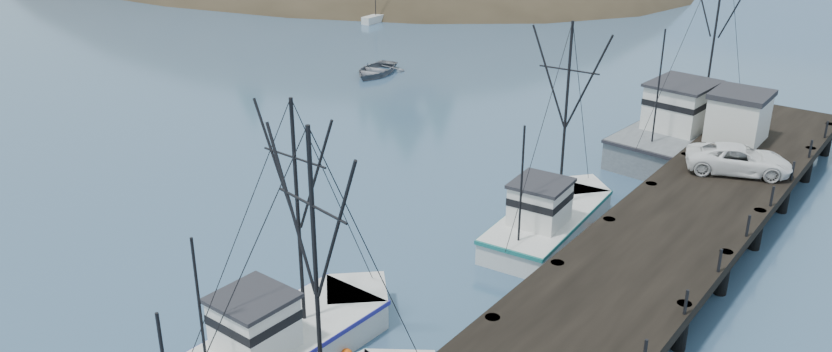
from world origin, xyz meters
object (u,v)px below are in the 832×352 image
(pier, at_px, (665,241))
(motorboat, at_px, (375,74))
(work_vessel, at_px, (692,128))
(pickup_truck, at_px, (739,159))
(trawler_mid, at_px, (287,339))
(pier_shed, at_px, (739,116))
(trawler_far, at_px, (550,219))

(pier, relative_size, motorboat, 8.45)
(work_vessel, relative_size, pickup_truck, 3.02)
(trawler_mid, distance_m, pier_shed, 29.17)
(trawler_far, bearing_deg, trawler_mid, -101.71)
(trawler_mid, xyz_separation_m, trawler_far, (3.06, 14.76, 0.00))
(trawler_mid, distance_m, pickup_truck, 24.97)
(motorboat, bearing_deg, pickup_truck, -27.57)
(trawler_far, relative_size, pier_shed, 3.32)
(pier, xyz_separation_m, motorboat, (-30.67, 17.78, -1.69))
(trawler_mid, xyz_separation_m, pier_shed, (7.67, 28.03, 2.60))
(motorboat, bearing_deg, pier_shed, -19.28)
(pickup_truck, height_order, motorboat, pickup_truck)
(trawler_mid, relative_size, work_vessel, 0.66)
(pickup_truck, bearing_deg, pier_shed, -4.34)
(pier_shed, xyz_separation_m, motorboat, (-29.49, 3.90, -3.42))
(trawler_mid, bearing_deg, pier, 57.97)
(pickup_truck, bearing_deg, trawler_far, 121.93)
(motorboat, bearing_deg, trawler_far, -46.36)
(pickup_truck, xyz_separation_m, motorboat, (-31.03, 8.79, -2.72))
(trawler_far, xyz_separation_m, work_vessel, (1.30, 15.99, 0.41))
(trawler_far, relative_size, motorboat, 2.04)
(work_vessel, bearing_deg, pickup_truck, -57.49)
(work_vessel, bearing_deg, pier, -74.87)
(pier_shed, bearing_deg, trawler_mid, -105.30)
(motorboat, bearing_deg, pier, -41.85)
(pier, relative_size, work_vessel, 2.84)
(work_vessel, xyz_separation_m, pickup_truck, (4.85, -7.61, 1.49))
(pier, xyz_separation_m, pickup_truck, (0.36, 8.99, 1.02))
(pier, xyz_separation_m, pier_shed, (-1.18, 13.88, 1.73))
(trawler_far, relative_size, pickup_truck, 2.06)
(pier_shed, height_order, motorboat, pier_shed)
(work_vessel, height_order, pier_shed, work_vessel)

